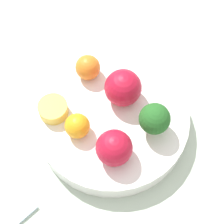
{
  "coord_description": "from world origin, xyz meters",
  "views": [
    {
      "loc": [
        0.22,
        0.19,
        0.63
      ],
      "look_at": [
        0.0,
        0.0,
        0.07
      ],
      "focal_mm": 60.0,
      "sensor_mm": 36.0,
      "label": 1
    }
  ],
  "objects_px": {
    "apple_red": "(123,88)",
    "apple_green": "(114,148)",
    "orange_front": "(77,126)",
    "broccoli": "(155,119)",
    "orange_back": "(88,67)",
    "small_cup": "(53,109)",
    "bowl": "(112,120)"
  },
  "relations": [
    {
      "from": "apple_red",
      "to": "apple_green",
      "type": "bearing_deg",
      "value": 32.65
    },
    {
      "from": "apple_red",
      "to": "orange_front",
      "type": "height_order",
      "value": "apple_red"
    },
    {
      "from": "broccoli",
      "to": "apple_red",
      "type": "relative_size",
      "value": 0.98
    },
    {
      "from": "broccoli",
      "to": "apple_red",
      "type": "distance_m",
      "value": 0.08
    },
    {
      "from": "apple_green",
      "to": "orange_back",
      "type": "distance_m",
      "value": 0.16
    },
    {
      "from": "orange_front",
      "to": "small_cup",
      "type": "distance_m",
      "value": 0.06
    },
    {
      "from": "apple_green",
      "to": "small_cup",
      "type": "relative_size",
      "value": 1.17
    },
    {
      "from": "broccoli",
      "to": "orange_front",
      "type": "xyz_separation_m",
      "value": [
        0.08,
        -0.09,
        -0.01
      ]
    },
    {
      "from": "broccoli",
      "to": "small_cup",
      "type": "xyz_separation_m",
      "value": [
        0.09,
        -0.15,
        -0.02
      ]
    },
    {
      "from": "small_cup",
      "to": "apple_green",
      "type": "bearing_deg",
      "value": 93.78
    },
    {
      "from": "bowl",
      "to": "apple_green",
      "type": "bearing_deg",
      "value": 43.32
    },
    {
      "from": "broccoli",
      "to": "orange_front",
      "type": "height_order",
      "value": "broccoli"
    },
    {
      "from": "bowl",
      "to": "apple_red",
      "type": "bearing_deg",
      "value": -167.4
    },
    {
      "from": "bowl",
      "to": "orange_front",
      "type": "height_order",
      "value": "orange_front"
    },
    {
      "from": "apple_green",
      "to": "orange_front",
      "type": "bearing_deg",
      "value": -84.14
    },
    {
      "from": "broccoli",
      "to": "orange_front",
      "type": "relative_size",
      "value": 1.49
    },
    {
      "from": "apple_red",
      "to": "small_cup",
      "type": "relative_size",
      "value": 1.27
    },
    {
      "from": "apple_red",
      "to": "small_cup",
      "type": "xyz_separation_m",
      "value": [
        0.1,
        -0.07,
        -0.02
      ]
    },
    {
      "from": "broccoli",
      "to": "orange_back",
      "type": "relative_size",
      "value": 1.4
    },
    {
      "from": "orange_back",
      "to": "apple_green",
      "type": "bearing_deg",
      "value": 57.23
    },
    {
      "from": "orange_front",
      "to": "orange_back",
      "type": "bearing_deg",
      "value": -146.28
    },
    {
      "from": "broccoli",
      "to": "orange_front",
      "type": "bearing_deg",
      "value": -46.85
    },
    {
      "from": "small_cup",
      "to": "broccoli",
      "type": "bearing_deg",
      "value": 120.42
    },
    {
      "from": "broccoli",
      "to": "small_cup",
      "type": "relative_size",
      "value": 1.24
    },
    {
      "from": "broccoli",
      "to": "apple_green",
      "type": "relative_size",
      "value": 1.06
    },
    {
      "from": "broccoli",
      "to": "small_cup",
      "type": "height_order",
      "value": "broccoli"
    },
    {
      "from": "apple_green",
      "to": "small_cup",
      "type": "height_order",
      "value": "apple_green"
    },
    {
      "from": "bowl",
      "to": "orange_back",
      "type": "height_order",
      "value": "orange_back"
    },
    {
      "from": "broccoli",
      "to": "orange_back",
      "type": "xyz_separation_m",
      "value": [
        -0.01,
        -0.15,
        -0.01
      ]
    },
    {
      "from": "broccoli",
      "to": "small_cup",
      "type": "bearing_deg",
      "value": -59.58
    },
    {
      "from": "bowl",
      "to": "broccoli",
      "type": "distance_m",
      "value": 0.09
    },
    {
      "from": "orange_front",
      "to": "orange_back",
      "type": "relative_size",
      "value": 0.94
    }
  ]
}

